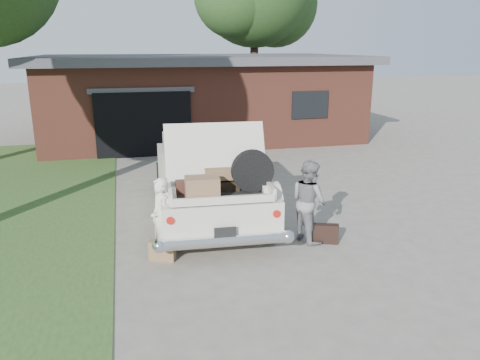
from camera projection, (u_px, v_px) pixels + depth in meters
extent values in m
plane|color=gray|center=(248.00, 243.00, 9.03)|extent=(90.00, 90.00, 0.00)
cube|color=brown|center=(200.00, 100.00, 19.57)|extent=(12.00, 7.00, 3.00)
cube|color=#4C4C51|center=(199.00, 59.00, 19.12)|extent=(12.80, 7.80, 0.30)
cube|color=black|center=(144.00, 124.00, 15.88)|extent=(3.20, 0.30, 2.20)
cube|color=#4C4C51|center=(142.00, 90.00, 15.50)|extent=(3.50, 0.12, 0.18)
cube|color=black|center=(310.00, 105.00, 17.09)|extent=(1.40, 0.08, 1.00)
cylinder|color=#38281E|center=(254.00, 65.00, 25.69)|extent=(0.44, 0.44, 5.30)
sphere|color=#2C4C1F|center=(276.00, 4.00, 25.69)|extent=(4.60, 4.60, 4.60)
cube|color=beige|center=(206.00, 182.00, 10.63)|extent=(2.48, 5.70, 0.72)
cube|color=#BEB4A7|center=(204.00, 151.00, 10.76)|extent=(1.98, 2.34, 0.58)
cube|color=black|center=(200.00, 143.00, 11.77)|extent=(1.73, 0.20, 0.49)
cube|color=black|center=(210.00, 163.00, 9.77)|extent=(1.73, 0.20, 0.49)
cylinder|color=black|center=(166.00, 229.00, 8.76)|extent=(0.29, 0.75, 0.74)
cylinder|color=black|center=(268.00, 222.00, 9.09)|extent=(0.29, 0.75, 0.74)
cylinder|color=black|center=(162.00, 176.00, 12.34)|extent=(0.29, 0.75, 0.74)
cylinder|color=black|center=(235.00, 172.00, 12.68)|extent=(0.29, 0.75, 0.74)
cylinder|color=silver|center=(225.00, 241.00, 8.01)|extent=(2.29, 0.35, 0.20)
cylinder|color=#A5140F|center=(170.00, 220.00, 7.81)|extent=(0.14, 0.12, 0.13)
cylinder|color=#A5140F|center=(276.00, 213.00, 8.12)|extent=(0.14, 0.12, 0.13)
cube|color=black|center=(225.00, 233.00, 7.94)|extent=(0.38, 0.05, 0.19)
cube|color=black|center=(219.00, 193.00, 8.52)|extent=(1.80, 1.34, 0.04)
cube|color=beige|center=(169.00, 190.00, 8.33)|extent=(0.15, 1.23, 0.20)
cube|color=beige|center=(266.00, 185.00, 8.64)|extent=(0.15, 1.23, 0.20)
cube|color=beige|center=(224.00, 200.00, 7.92)|extent=(1.78, 0.18, 0.13)
cube|color=beige|center=(216.00, 156.00, 8.69)|extent=(1.90, 0.68, 1.19)
cube|color=#45261D|center=(194.00, 184.00, 8.59)|extent=(0.74, 0.50, 0.23)
cube|color=#846143|center=(202.00, 188.00, 8.06)|extent=(0.60, 0.42, 0.40)
cube|color=black|center=(223.00, 185.00, 8.66)|extent=(0.58, 0.40, 0.17)
cube|color=olive|center=(220.00, 173.00, 8.64)|extent=(0.60, 0.41, 0.20)
cylinder|color=black|center=(252.00, 171.00, 8.46)|extent=(0.78, 0.23, 0.77)
imported|color=silver|center=(161.00, 219.00, 8.22)|extent=(0.47, 0.61, 1.48)
imported|color=gray|center=(309.00, 201.00, 8.97)|extent=(0.80, 0.91, 1.60)
cube|color=olive|center=(162.00, 251.00, 8.26)|extent=(0.48, 0.33, 0.36)
cube|color=black|center=(325.00, 234.00, 8.99)|extent=(0.52, 0.32, 0.38)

